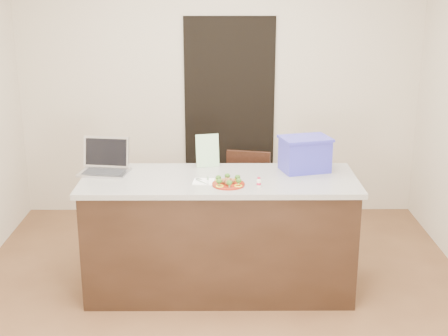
{
  "coord_description": "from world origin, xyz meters",
  "views": [
    {
      "loc": [
        0.01,
        -4.18,
        2.36
      ],
      "look_at": [
        0.03,
        0.2,
        1.01
      ],
      "focal_mm": 50.0,
      "sensor_mm": 36.0,
      "label": 1
    }
  ],
  "objects_px": {
    "napkin": "(204,181)",
    "yogurt_bottle": "(259,183)",
    "island": "(219,234)",
    "laptop": "(105,163)",
    "plate": "(228,184)",
    "blue_box": "(305,154)",
    "chair": "(248,195)"
  },
  "relations": [
    {
      "from": "napkin",
      "to": "blue_box",
      "type": "height_order",
      "value": "blue_box"
    },
    {
      "from": "yogurt_bottle",
      "to": "blue_box",
      "type": "xyz_separation_m",
      "value": [
        0.38,
        0.38,
        0.11
      ]
    },
    {
      "from": "napkin",
      "to": "blue_box",
      "type": "distance_m",
      "value": 0.83
    },
    {
      "from": "island",
      "to": "blue_box",
      "type": "relative_size",
      "value": 4.84
    },
    {
      "from": "napkin",
      "to": "yogurt_bottle",
      "type": "height_order",
      "value": "yogurt_bottle"
    },
    {
      "from": "plate",
      "to": "yogurt_bottle",
      "type": "xyz_separation_m",
      "value": [
        0.22,
        -0.03,
        0.02
      ]
    },
    {
      "from": "island",
      "to": "blue_box",
      "type": "bearing_deg",
      "value": 15.16
    },
    {
      "from": "chair",
      "to": "napkin",
      "type": "bearing_deg",
      "value": -100.58
    },
    {
      "from": "island",
      "to": "napkin",
      "type": "height_order",
      "value": "napkin"
    },
    {
      "from": "island",
      "to": "plate",
      "type": "distance_m",
      "value": 0.5
    },
    {
      "from": "island",
      "to": "napkin",
      "type": "relative_size",
      "value": 13.67
    },
    {
      "from": "blue_box",
      "to": "laptop",
      "type": "bearing_deg",
      "value": 165.21
    },
    {
      "from": "yogurt_bottle",
      "to": "chair",
      "type": "xyz_separation_m",
      "value": [
        -0.03,
        0.98,
        -0.45
      ]
    },
    {
      "from": "island",
      "to": "chair",
      "type": "xyz_separation_m",
      "value": [
        0.26,
        0.78,
        0.04
      ]
    },
    {
      "from": "chair",
      "to": "laptop",
      "type": "bearing_deg",
      "value": -139.41
    },
    {
      "from": "plate",
      "to": "yogurt_bottle",
      "type": "bearing_deg",
      "value": -7.75
    },
    {
      "from": "plate",
      "to": "laptop",
      "type": "relative_size",
      "value": 0.6
    },
    {
      "from": "napkin",
      "to": "plate",
      "type": "bearing_deg",
      "value": -23.29
    },
    {
      "from": "plate",
      "to": "blue_box",
      "type": "height_order",
      "value": "blue_box"
    },
    {
      "from": "yogurt_bottle",
      "to": "napkin",
      "type": "bearing_deg",
      "value": 164.88
    },
    {
      "from": "plate",
      "to": "yogurt_bottle",
      "type": "height_order",
      "value": "yogurt_bottle"
    },
    {
      "from": "napkin",
      "to": "chair",
      "type": "height_order",
      "value": "napkin"
    },
    {
      "from": "plate",
      "to": "chair",
      "type": "distance_m",
      "value": 1.06
    },
    {
      "from": "napkin",
      "to": "chair",
      "type": "bearing_deg",
      "value": 67.01
    },
    {
      "from": "island",
      "to": "plate",
      "type": "height_order",
      "value": "plate"
    },
    {
      "from": "laptop",
      "to": "napkin",
      "type": "bearing_deg",
      "value": -11.09
    },
    {
      "from": "napkin",
      "to": "laptop",
      "type": "xyz_separation_m",
      "value": [
        -0.76,
        0.27,
        0.07
      ]
    },
    {
      "from": "yogurt_bottle",
      "to": "blue_box",
      "type": "height_order",
      "value": "blue_box"
    },
    {
      "from": "island",
      "to": "napkin",
      "type": "distance_m",
      "value": 0.48
    },
    {
      "from": "napkin",
      "to": "blue_box",
      "type": "xyz_separation_m",
      "value": [
        0.77,
        0.27,
        0.13
      ]
    },
    {
      "from": "island",
      "to": "blue_box",
      "type": "xyz_separation_m",
      "value": [
        0.66,
        0.18,
        0.59
      ]
    },
    {
      "from": "island",
      "to": "napkin",
      "type": "bearing_deg",
      "value": -140.25
    }
  ]
}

